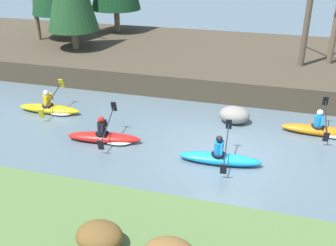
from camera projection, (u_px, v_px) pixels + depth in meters
name	position (u px, v px, depth m)	size (l,w,h in m)	color
ground_plane	(228.00, 155.00, 13.39)	(90.00, 90.00, 0.00)	slate
riverbank_far	(253.00, 63.00, 21.42)	(44.00, 10.16, 1.05)	#473D2D
bare_tree_mid_upstream	(310.00, 3.00, 17.93)	(3.46, 3.42, 6.27)	brown
shrub_clump_second	(99.00, 236.00, 8.13)	(1.01, 0.84, 0.54)	brown
kayaker_lead	(322.00, 130.00, 14.71)	(2.77, 2.06, 1.20)	orange
kayaker_middle	(221.00, 157.00, 12.83)	(2.79, 2.07, 1.20)	#1993D6
kayaker_trailing	(107.00, 137.00, 14.19)	(2.80, 2.07, 1.20)	red
kayaker_far_back	(52.00, 109.00, 16.53)	(2.78, 2.07, 1.20)	yellow
boulder_midstream	(234.00, 115.00, 15.61)	(1.20, 0.94, 0.68)	gray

